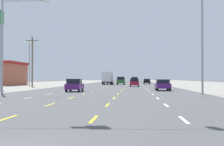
{
  "coord_description": "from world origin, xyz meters",
  "views": [
    {
      "loc": [
        3.31,
        -7.07,
        1.62
      ],
      "look_at": [
        -0.83,
        62.37,
        2.62
      ],
      "focal_mm": 57.72,
      "sensor_mm": 36.0,
      "label": 1
    }
  ],
  "objects": [
    {
      "name": "sedan_far_right_farther",
      "position": [
        6.92,
        91.07,
        0.76
      ],
      "size": [
        1.8,
        4.5,
        1.46
      ],
      "color": "black",
      "rests_on": "ground"
    },
    {
      "name": "lane_markings",
      "position": [
        0.0,
        104.5,
        0.01
      ],
      "size": [
        10.64,
        227.6,
        0.01
      ],
      "color": "white",
      "rests_on": "ground"
    },
    {
      "name": "ground_plane",
      "position": [
        0.0,
        66.0,
        0.0
      ],
      "size": [
        572.0,
        572.0,
        0.0
      ],
      "primitive_type": "plane",
      "color": "#4C4C4F"
    },
    {
      "name": "utility_pole_left_row_1",
      "position": [
        -14.58,
        55.58,
        4.64
      ],
      "size": [
        2.2,
        0.26,
        8.9
      ],
      "color": "brown",
      "rests_on": "ground"
    },
    {
      "name": "box_truck_inner_left_far",
      "position": [
        -3.35,
        84.36,
        1.84
      ],
      "size": [
        2.4,
        7.2,
        3.23
      ],
      "color": "navy",
      "rests_on": "ground"
    },
    {
      "name": "sedan_inner_left_farthest",
      "position": [
        -3.29,
        94.28,
        0.76
      ],
      "size": [
        1.8,
        4.5,
        1.46
      ],
      "color": "red",
      "rests_on": "ground"
    },
    {
      "name": "hatchback_inner_right_mid",
      "position": [
        3.48,
        61.51,
        0.78
      ],
      "size": [
        1.72,
        3.9,
        1.54
      ],
      "color": "maroon",
      "rests_on": "ground"
    },
    {
      "name": "streetlight_left_row_0",
      "position": [
        -9.6,
        29.05,
        5.78
      ],
      "size": [
        4.99,
        0.26,
        9.82
      ],
      "color": "gray",
      "rests_on": "ground"
    },
    {
      "name": "hatchback_inner_left_nearest",
      "position": [
        -3.71,
        35.5,
        0.78
      ],
      "size": [
        1.72,
        3.9,
        1.54
      ],
      "color": "#4C196B",
      "rests_on": "ground"
    },
    {
      "name": "pole_sign_left_row_2",
      "position": [
        -17.48,
        63.68,
        8.16
      ],
      "size": [
        0.24,
        2.48,
        10.53
      ],
      "color": "gray",
      "rests_on": "ground"
    },
    {
      "name": "streetlight_right_row_0",
      "position": [
        9.78,
        29.05,
        5.88
      ],
      "size": [
        3.95,
        0.26,
        10.25
      ],
      "color": "gray",
      "rests_on": "ground"
    },
    {
      "name": "sedan_far_right_near",
      "position": [
        7.11,
        39.99,
        0.76
      ],
      "size": [
        1.8,
        4.5,
        1.46
      ],
      "color": "#4C196B",
      "rests_on": "ground"
    },
    {
      "name": "suv_center_turn_midfar",
      "position": [
        0.2,
        82.62,
        1.03
      ],
      "size": [
        1.98,
        4.9,
        1.98
      ],
      "color": "#235B2D",
      "rests_on": "ground"
    },
    {
      "name": "suv_inner_right_distant_a",
      "position": [
        3.61,
        98.2,
        1.03
      ],
      "size": [
        1.98,
        4.9,
        1.98
      ],
      "color": "white",
      "rests_on": "ground"
    },
    {
      "name": "pole_sign_left_row_1",
      "position": [
        -14.92,
        41.1,
        8.33
      ],
      "size": [
        0.24,
        2.2,
        10.97
      ],
      "color": "gray",
      "rests_on": "ground"
    }
  ]
}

